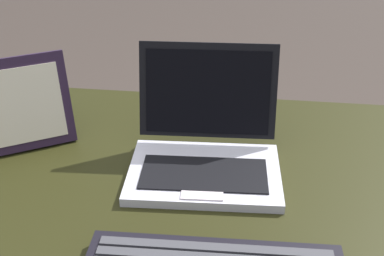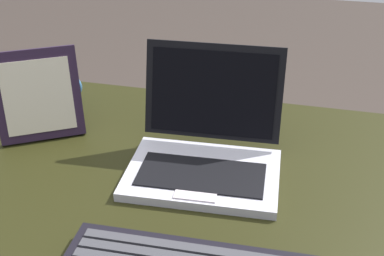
{
  "view_description": "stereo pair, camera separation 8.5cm",
  "coord_description": "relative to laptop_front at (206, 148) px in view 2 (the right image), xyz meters",
  "views": [
    {
      "loc": [
        0.05,
        -0.64,
        1.22
      ],
      "look_at": [
        -0.04,
        0.09,
        0.8
      ],
      "focal_mm": 46.85,
      "sensor_mm": 36.0,
      "label": 1
    },
    {
      "loc": [
        0.13,
        -0.63,
        1.22
      ],
      "look_at": [
        -0.04,
        0.09,
        0.8
      ],
      "focal_mm": 46.85,
      "sensor_mm": 36.0,
      "label": 2
    }
  ],
  "objects": [
    {
      "name": "desk",
      "position": [
        0.02,
        -0.1,
        -0.13
      ],
      "size": [
        1.47,
        0.78,
        0.71
      ],
      "color": "black",
      "rests_on": "ground"
    },
    {
      "name": "laptop_front",
      "position": [
        0.0,
        0.0,
        0.0
      ],
      "size": [
        0.27,
        0.24,
        0.2
      ],
      "color": "#B7B6C3",
      "rests_on": "desk"
    },
    {
      "name": "photo_frame",
      "position": [
        -0.34,
        0.04,
        0.05
      ],
      "size": [
        0.16,
        0.13,
        0.18
      ],
      "color": "black",
      "rests_on": "desk"
    },
    {
      "name": "coffee_mug",
      "position": [
        -0.4,
        0.16,
        0.01
      ],
      "size": [
        0.14,
        0.09,
        0.09
      ],
      "color": "teal",
      "rests_on": "desk"
    }
  ]
}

